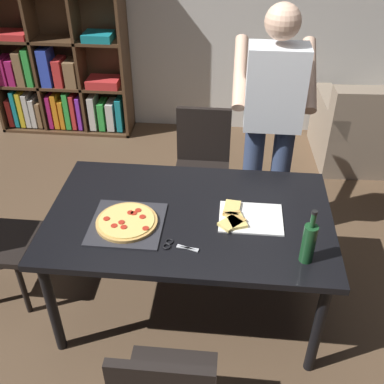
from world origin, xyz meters
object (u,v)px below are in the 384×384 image
chair_far_side (202,160)px  wine_bottle (309,242)px  kitchen_scissors (175,245)px  bookshelf (58,50)px  person_serving_pizza (272,119)px  pepperoni_pizza_on_tray (127,222)px  dining_table (190,223)px

chair_far_side → wine_bottle: wine_bottle is taller
kitchen_scissors → bookshelf: bearing=119.9°
person_serving_pizza → bookshelf: bearing=142.0°
kitchen_scissors → pepperoni_pizza_on_tray: bearing=152.3°
person_serving_pizza → pepperoni_pizza_on_tray: bearing=-132.4°
pepperoni_pizza_on_tray → wine_bottle: 0.99m
person_serving_pizza → wine_bottle: (0.15, -1.09, -0.13)m
chair_far_side → pepperoni_pizza_on_tray: size_ratio=2.22×
chair_far_side → bookshelf: 2.13m
person_serving_pizza → kitchen_scissors: size_ratio=8.83×
wine_bottle → dining_table: bearing=153.3°
chair_far_side → kitchen_scissors: chair_far_side is taller
bookshelf → kitchen_scissors: size_ratio=9.84×
person_serving_pizza → dining_table: bearing=-122.0°
pepperoni_pizza_on_tray → wine_bottle: wine_bottle is taller
dining_table → wine_bottle: (0.63, -0.32, 0.19)m
dining_table → pepperoni_pizza_on_tray: (-0.34, -0.13, 0.09)m
bookshelf → kitchen_scissors: bearing=-60.1°
dining_table → pepperoni_pizza_on_tray: 0.37m
chair_far_side → pepperoni_pizza_on_tray: 1.20m
dining_table → pepperoni_pizza_on_tray: bearing=-159.4°
chair_far_side → wine_bottle: 1.49m
chair_far_side → kitchen_scissors: (-0.05, -1.27, 0.24)m
person_serving_pizza → kitchen_scissors: person_serving_pizza is taller
dining_table → bookshelf: bookshelf is taller
wine_bottle → kitchen_scissors: 0.69m
wine_bottle → kitchen_scissors: bearing=177.0°
dining_table → kitchen_scissors: size_ratio=8.27×
wine_bottle → chair_far_side: bearing=115.7°
pepperoni_pizza_on_tray → kitchen_scissors: size_ratio=2.04×
dining_table → chair_far_side: (0.00, 0.99, -0.17)m
dining_table → chair_far_side: 1.00m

